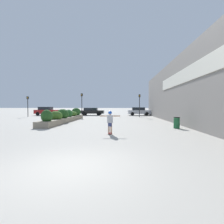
{
  "coord_description": "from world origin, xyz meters",
  "views": [
    {
      "loc": [
        1.5,
        -4.82,
        1.77
      ],
      "look_at": [
        0.43,
        14.68,
        1.1
      ],
      "focal_mm": 28.0,
      "sensor_mm": 36.0,
      "label": 1
    }
  ],
  "objects_px": {
    "skateboarder": "(110,120)",
    "car_center_right": "(139,111)",
    "car_leftmost": "(92,111)",
    "traffic_light_left": "(82,101)",
    "trash_bin": "(177,123)",
    "car_center_left": "(46,111)",
    "skateboard": "(110,133)",
    "car_rightmost": "(189,112)",
    "traffic_light_right": "(139,102)",
    "traffic_light_far_left": "(28,103)"
  },
  "relations": [
    {
      "from": "traffic_light_left",
      "to": "traffic_light_far_left",
      "type": "relative_size",
      "value": 1.13
    },
    {
      "from": "car_center_right",
      "to": "car_rightmost",
      "type": "xyz_separation_m",
      "value": [
        8.47,
        -1.95,
        -0.04
      ]
    },
    {
      "from": "traffic_light_right",
      "to": "car_rightmost",
      "type": "bearing_deg",
      "value": 20.67
    },
    {
      "from": "skateboarder",
      "to": "car_leftmost",
      "type": "bearing_deg",
      "value": 102.42
    },
    {
      "from": "skateboard",
      "to": "traffic_light_left",
      "type": "distance_m",
      "value": 17.65
    },
    {
      "from": "traffic_light_right",
      "to": "traffic_light_far_left",
      "type": "relative_size",
      "value": 1.08
    },
    {
      "from": "skateboarder",
      "to": "traffic_light_left",
      "type": "bearing_deg",
      "value": 108.34
    },
    {
      "from": "car_center_left",
      "to": "traffic_light_left",
      "type": "xyz_separation_m",
      "value": [
        7.95,
        -4.9,
        1.7
      ]
    },
    {
      "from": "skateboard",
      "to": "car_rightmost",
      "type": "bearing_deg",
      "value": 58.15
    },
    {
      "from": "traffic_light_left",
      "to": "trash_bin",
      "type": "bearing_deg",
      "value": -51.55
    },
    {
      "from": "skateboard",
      "to": "car_center_left",
      "type": "xyz_separation_m",
      "value": [
        -13.53,
        21.46,
        0.78
      ]
    },
    {
      "from": "car_center_right",
      "to": "traffic_light_left",
      "type": "xyz_separation_m",
      "value": [
        -9.58,
        -5.7,
        1.74
      ]
    },
    {
      "from": "trash_bin",
      "to": "car_center_left",
      "type": "distance_m",
      "value": 26.11
    },
    {
      "from": "car_center_right",
      "to": "car_center_left",
      "type": "bearing_deg",
      "value": -87.4
    },
    {
      "from": "traffic_light_far_left",
      "to": "traffic_light_right",
      "type": "bearing_deg",
      "value": 0.44
    },
    {
      "from": "car_rightmost",
      "to": "traffic_light_right",
      "type": "bearing_deg",
      "value": -69.33
    },
    {
      "from": "car_leftmost",
      "to": "traffic_light_far_left",
      "type": "bearing_deg",
      "value": -61.75
    },
    {
      "from": "trash_bin",
      "to": "car_center_right",
      "type": "bearing_deg",
      "value": 93.22
    },
    {
      "from": "skateboarder",
      "to": "car_rightmost",
      "type": "xyz_separation_m",
      "value": [
        12.47,
        20.3,
        -0.16
      ]
    },
    {
      "from": "skateboard",
      "to": "car_leftmost",
      "type": "xyz_separation_m",
      "value": [
        -4.96,
        21.97,
        0.71
      ]
    },
    {
      "from": "car_rightmost",
      "to": "traffic_light_left",
      "type": "xyz_separation_m",
      "value": [
        -18.05,
        -3.74,
        1.78
      ]
    },
    {
      "from": "skateboarder",
      "to": "car_center_right",
      "type": "height_order",
      "value": "car_center_right"
    },
    {
      "from": "car_leftmost",
      "to": "car_center_left",
      "type": "height_order",
      "value": "car_center_left"
    },
    {
      "from": "trash_bin",
      "to": "traffic_light_far_left",
      "type": "distance_m",
      "value": 24.0
    },
    {
      "from": "traffic_light_right",
      "to": "traffic_light_far_left",
      "type": "height_order",
      "value": "traffic_light_right"
    },
    {
      "from": "traffic_light_left",
      "to": "traffic_light_right",
      "type": "bearing_deg",
      "value": 2.39
    },
    {
      "from": "traffic_light_right",
      "to": "skateboard",
      "type": "bearing_deg",
      "value": -101.85
    },
    {
      "from": "car_center_left",
      "to": "traffic_light_left",
      "type": "bearing_deg",
      "value": 58.35
    },
    {
      "from": "traffic_light_left",
      "to": "traffic_light_right",
      "type": "relative_size",
      "value": 1.04
    },
    {
      "from": "trash_bin",
      "to": "traffic_light_far_left",
      "type": "bearing_deg",
      "value": 145.18
    },
    {
      "from": "trash_bin",
      "to": "traffic_light_left",
      "type": "distance_m",
      "value": 17.26
    },
    {
      "from": "skateboarder",
      "to": "car_leftmost",
      "type": "height_order",
      "value": "skateboarder"
    },
    {
      "from": "skateboard",
      "to": "car_center_left",
      "type": "distance_m",
      "value": 25.38
    },
    {
      "from": "skateboard",
      "to": "traffic_light_far_left",
      "type": "distance_m",
      "value": 22.35
    },
    {
      "from": "skateboarder",
      "to": "car_leftmost",
      "type": "distance_m",
      "value": 22.52
    },
    {
      "from": "car_leftmost",
      "to": "traffic_light_left",
      "type": "distance_m",
      "value": 5.72
    },
    {
      "from": "skateboard",
      "to": "skateboarder",
      "type": "bearing_deg",
      "value": 0.0
    },
    {
      "from": "car_leftmost",
      "to": "traffic_light_left",
      "type": "bearing_deg",
      "value": -6.64
    },
    {
      "from": "skateboard",
      "to": "traffic_light_far_left",
      "type": "bearing_deg",
      "value": 130.63
    },
    {
      "from": "traffic_light_right",
      "to": "car_center_left",
      "type": "bearing_deg",
      "value": 165.19
    },
    {
      "from": "car_rightmost",
      "to": "car_center_left",
      "type": "bearing_deg",
      "value": -92.54
    },
    {
      "from": "skateboarder",
      "to": "car_rightmost",
      "type": "distance_m",
      "value": 23.83
    },
    {
      "from": "car_center_left",
      "to": "car_rightmost",
      "type": "distance_m",
      "value": 26.02
    },
    {
      "from": "car_center_right",
      "to": "skateboarder",
      "type": "bearing_deg",
      "value": -10.18
    },
    {
      "from": "trash_bin",
      "to": "car_center_left",
      "type": "xyz_separation_m",
      "value": [
        -18.6,
        18.32,
        0.39
      ]
    },
    {
      "from": "car_leftmost",
      "to": "traffic_light_left",
      "type": "relative_size",
      "value": 1.2
    },
    {
      "from": "skateboarder",
      "to": "trash_bin",
      "type": "height_order",
      "value": "skateboarder"
    },
    {
      "from": "skateboard",
      "to": "car_rightmost",
      "type": "distance_m",
      "value": 23.84
    },
    {
      "from": "car_center_left",
      "to": "traffic_light_far_left",
      "type": "xyz_separation_m",
      "value": [
        -1.04,
        -4.66,
        1.44
      ]
    },
    {
      "from": "skateboarder",
      "to": "car_center_left",
      "type": "relative_size",
      "value": 0.34
    }
  ]
}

